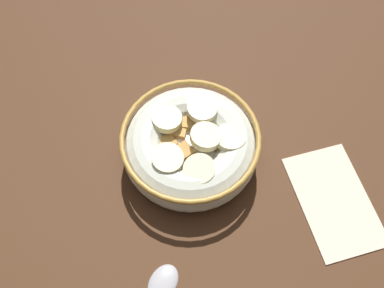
{
  "coord_description": "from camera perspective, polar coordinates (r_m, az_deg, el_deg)",
  "views": [
    {
      "loc": [
        23.58,
        -0.19,
        46.83
      ],
      "look_at": [
        0.0,
        0.0,
        3.0
      ],
      "focal_mm": 41.31,
      "sensor_mm": 36.0,
      "label": 1
    }
  ],
  "objects": [
    {
      "name": "folded_napkin",
      "position": [
        0.53,
        18.09,
        -6.91
      ],
      "size": [
        14.42,
        10.81,
        0.3
      ],
      "primitive_type": "cube",
      "rotation": [
        0.0,
        0.0,
        0.27
      ],
      "color": "beige",
      "rests_on": "ground_plane"
    },
    {
      "name": "cereal_bowl",
      "position": [
        0.5,
        0.05,
        -0.18
      ],
      "size": [
        15.67,
        15.67,
        5.48
      ],
      "color": "beige",
      "rests_on": "ground_plane"
    },
    {
      "name": "ground_plane",
      "position": [
        0.53,
        -0.0,
        -2.04
      ],
      "size": [
        94.73,
        94.73,
        2.0
      ],
      "primitive_type": "cube",
      "color": "#472B19"
    }
  ]
}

